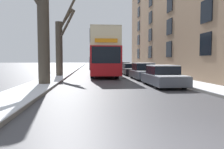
# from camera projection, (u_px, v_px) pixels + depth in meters

# --- Properties ---
(sidewalk_left) EXTENTS (2.02, 130.00, 0.16)m
(sidewalk_left) POSITION_uv_depth(u_px,v_px,m) (78.00, 66.00, 55.53)
(sidewalk_left) COLOR slate
(sidewalk_left) RESTS_ON ground
(sidewalk_right) EXTENTS (2.02, 130.00, 0.16)m
(sidewalk_right) POSITION_uv_depth(u_px,v_px,m) (116.00, 66.00, 56.49)
(sidewalk_right) COLOR slate
(sidewalk_right) RESTS_ON ground
(terrace_facade_right) EXTENTS (9.10, 38.18, 13.43)m
(terrace_facade_right) POSITION_uv_depth(u_px,v_px,m) (215.00, 8.00, 21.20)
(terrace_facade_right) COLOR #8C7056
(terrace_facade_right) RESTS_ON ground
(bare_tree_left_0) EXTENTS (2.83, 2.99, 7.86)m
(bare_tree_left_0) POSITION_uv_depth(u_px,v_px,m) (42.00, 18.00, 13.56)
(bare_tree_left_0) COLOR #423A30
(bare_tree_left_0) RESTS_ON ground
(bare_tree_left_1) EXTENTS (2.03, 1.86, 7.54)m
(bare_tree_left_1) POSITION_uv_depth(u_px,v_px,m) (60.00, 44.00, 21.07)
(bare_tree_left_1) COLOR #423A30
(bare_tree_left_1) RESTS_ON ground
(double_decker_bus) EXTENTS (2.63, 11.28, 4.48)m
(double_decker_bus) POSITION_uv_depth(u_px,v_px,m) (102.00, 52.00, 22.99)
(double_decker_bus) COLOR red
(double_decker_bus) RESTS_ON ground
(parked_car_0) EXTENTS (1.83, 4.18, 1.33)m
(parked_car_0) POSITION_uv_depth(u_px,v_px,m) (163.00, 76.00, 13.57)
(parked_car_0) COLOR #474C56
(parked_car_0) RESTS_ON ground
(parked_car_1) EXTENTS (1.79, 4.17, 1.42)m
(parked_car_1) POSITION_uv_depth(u_px,v_px,m) (143.00, 72.00, 18.58)
(parked_car_1) COLOR #474C56
(parked_car_1) RESTS_ON ground
(parked_car_2) EXTENTS (1.80, 4.37, 1.30)m
(parked_car_2) POSITION_uv_depth(u_px,v_px,m) (131.00, 69.00, 24.43)
(parked_car_2) COLOR black
(parked_car_2) RESTS_ON ground
(parked_car_3) EXTENTS (1.80, 4.23, 1.39)m
(parked_car_3) POSITION_uv_depth(u_px,v_px,m) (123.00, 68.00, 30.07)
(parked_car_3) COLOR #9EA3AD
(parked_car_3) RESTS_ON ground
(parked_car_4) EXTENTS (1.72, 4.37, 1.49)m
(parked_car_4) POSITION_uv_depth(u_px,v_px,m) (117.00, 66.00, 36.35)
(parked_car_4) COLOR slate
(parked_car_4) RESTS_ON ground
(oncoming_van) EXTENTS (2.07, 5.51, 2.20)m
(oncoming_van) POSITION_uv_depth(u_px,v_px,m) (95.00, 63.00, 39.97)
(oncoming_van) COLOR #9EA3AD
(oncoming_van) RESTS_ON ground
(pedestrian_left_sidewalk) EXTENTS (0.39, 0.39, 1.79)m
(pedestrian_left_sidewalk) POSITION_uv_depth(u_px,v_px,m) (61.00, 67.00, 22.60)
(pedestrian_left_sidewalk) COLOR #4C4742
(pedestrian_left_sidewalk) RESTS_ON ground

